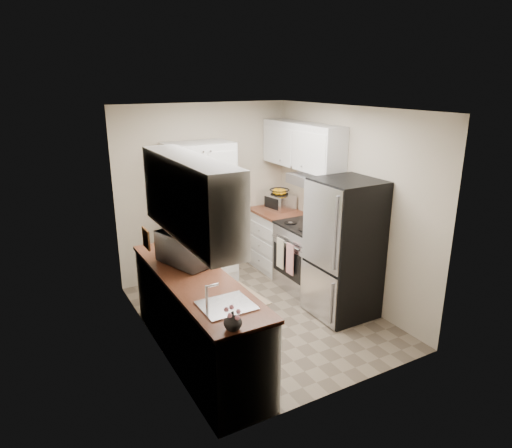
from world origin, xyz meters
name	(u,v)px	position (x,y,z in m)	size (l,w,h in m)	color
ground	(260,316)	(0.00, 0.00, 0.00)	(3.20, 3.20, 0.00)	#7A6B56
room_shell	(259,188)	(-0.02, -0.01, 1.63)	(2.64, 3.24, 2.52)	#C0B29B
pantry_cabinet	(201,215)	(-0.20, 1.32, 1.00)	(0.90, 0.55, 2.00)	silver
base_cabinet_left	(197,319)	(-0.99, -0.43, 0.44)	(0.60, 2.30, 0.88)	silver
countertop_left	(195,278)	(-0.99, -0.43, 0.90)	(0.63, 2.33, 0.04)	brown
base_cabinet_right	(277,241)	(0.99, 1.19, 0.44)	(0.60, 0.80, 0.88)	silver
countertop_right	(278,212)	(0.99, 1.19, 0.90)	(0.63, 0.83, 0.04)	brown
electric_range	(307,256)	(0.97, 0.39, 0.48)	(0.71, 0.78, 1.13)	#B7B7BC
refrigerator	(344,249)	(0.94, -0.41, 0.85)	(0.70, 0.72, 1.70)	#B7B7BC
microwave	(188,248)	(-0.91, -0.05, 1.09)	(0.62, 0.42, 0.34)	#BCBDC1
wine_bottle	(165,240)	(-1.04, 0.35, 1.07)	(0.07, 0.07, 0.29)	black
flower_vase	(233,321)	(-1.11, -1.52, 1.00)	(0.15, 0.15, 0.15)	silver
cutting_board	(174,231)	(-0.83, 0.63, 1.06)	(0.02, 0.22, 0.28)	#32812D
toaster_oven	(280,202)	(1.07, 1.25, 1.03)	(0.31, 0.39, 0.23)	silver
fruit_basket	(279,191)	(1.06, 1.26, 1.21)	(0.29, 0.29, 0.12)	#F2A60D
kitchen_mat	(239,297)	(0.01, 0.58, 0.01)	(0.51, 0.81, 0.01)	tan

